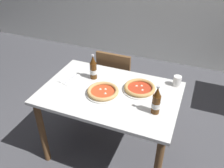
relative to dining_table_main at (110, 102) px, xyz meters
The scene contains 9 objects.
ground_plane 0.64m from the dining_table_main, ahead, with size 8.00×8.00×0.00m, color #4C4C51.
dining_table_main is the anchor object (origin of this frame).
chair_behind_table 0.65m from the dining_table_main, 105.44° to the left, with size 0.40×0.40×0.85m.
pizza_margherita_near 0.15m from the dining_table_main, 132.09° to the right, with size 0.29×0.29×0.04m.
pizza_marinara_far 0.30m from the dining_table_main, 26.81° to the left, with size 0.30×0.30×0.04m.
beer_bottle_left 0.50m from the dining_table_main, 16.00° to the right, with size 0.07×0.07×0.25m.
beer_bottle_center 0.35m from the dining_table_main, 146.66° to the left, with size 0.07×0.07×0.25m.
napkin_with_cutlery 0.46m from the dining_table_main, behind, with size 0.22×0.22×0.01m.
paper_cup 0.63m from the dining_table_main, 31.25° to the left, with size 0.07×0.07×0.10m, color white.
Camera 1 is at (0.65, -1.56, 1.97)m, focal length 38.09 mm.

